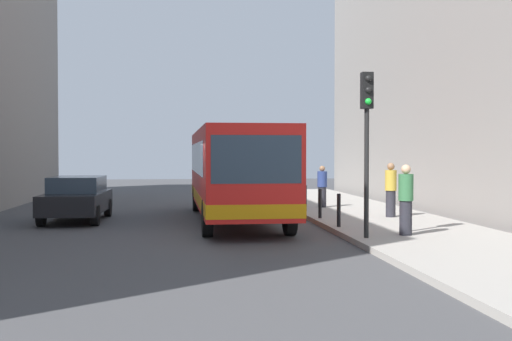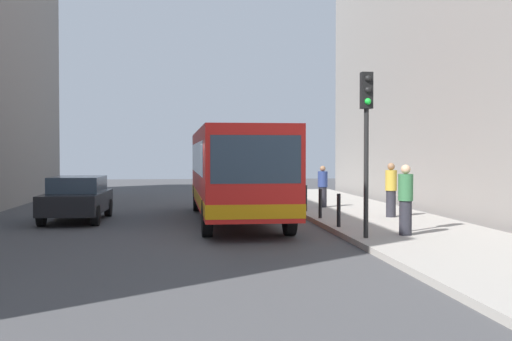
# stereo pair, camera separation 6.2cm
# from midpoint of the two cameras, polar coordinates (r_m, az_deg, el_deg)

# --- Properties ---
(ground_plane) EXTENTS (80.00, 80.00, 0.00)m
(ground_plane) POSITION_cam_midpoint_polar(r_m,az_deg,el_deg) (17.50, -3.41, -5.85)
(ground_plane) COLOR #424244
(sidewalk) EXTENTS (4.40, 40.00, 0.15)m
(sidewalk) POSITION_cam_midpoint_polar(r_m,az_deg,el_deg) (18.58, 13.54, -5.23)
(sidewalk) COLOR #9E9991
(sidewalk) RESTS_ON ground
(bus) EXTENTS (2.70, 11.06, 3.00)m
(bus) POSITION_cam_midpoint_polar(r_m,az_deg,el_deg) (21.33, -2.01, 0.12)
(bus) COLOR red
(bus) RESTS_ON ground
(car_beside_bus) EXTENTS (1.90, 4.42, 1.48)m
(car_beside_bus) POSITION_cam_midpoint_polar(r_m,az_deg,el_deg) (22.12, -15.74, -2.33)
(car_beside_bus) COLOR black
(car_beside_bus) RESTS_ON ground
(traffic_light) EXTENTS (0.28, 0.33, 4.10)m
(traffic_light) POSITION_cam_midpoint_polar(r_m,az_deg,el_deg) (16.06, 9.74, 4.22)
(traffic_light) COLOR black
(traffic_light) RESTS_ON sidewalk
(bollard_near) EXTENTS (0.11, 0.11, 0.95)m
(bollard_near) POSITION_cam_midpoint_polar(r_m,az_deg,el_deg) (18.44, 7.29, -3.53)
(bollard_near) COLOR black
(bollard_near) RESTS_ON sidewalk
(bollard_mid) EXTENTS (0.11, 0.11, 0.95)m
(bollard_mid) POSITION_cam_midpoint_polar(r_m,az_deg,el_deg) (20.88, 5.64, -2.94)
(bollard_mid) COLOR black
(bollard_mid) RESTS_ON sidewalk
(bollard_far) EXTENTS (0.11, 0.11, 0.95)m
(bollard_far) POSITION_cam_midpoint_polar(r_m,az_deg,el_deg) (23.34, 4.34, -2.48)
(bollard_far) COLOR black
(bollard_far) RESTS_ON sidewalk
(pedestrian_near_signal) EXTENTS (0.38, 0.38, 1.81)m
(pedestrian_near_signal) POSITION_cam_midpoint_polar(r_m,az_deg,el_deg) (16.82, 13.10, -2.55)
(pedestrian_near_signal) COLOR #26262D
(pedestrian_near_signal) RESTS_ON sidewalk
(pedestrian_mid_sidewalk) EXTENTS (0.38, 0.38, 1.79)m
(pedestrian_mid_sidewalk) POSITION_cam_midpoint_polar(r_m,az_deg,el_deg) (21.57, 11.84, -1.70)
(pedestrian_mid_sidewalk) COLOR #26262D
(pedestrian_mid_sidewalk) RESTS_ON sidewalk
(pedestrian_far_sidewalk) EXTENTS (0.38, 0.38, 1.62)m
(pedestrian_far_sidewalk) POSITION_cam_midpoint_polar(r_m,az_deg,el_deg) (25.16, 5.85, -1.44)
(pedestrian_far_sidewalk) COLOR #26262D
(pedestrian_far_sidewalk) RESTS_ON sidewalk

